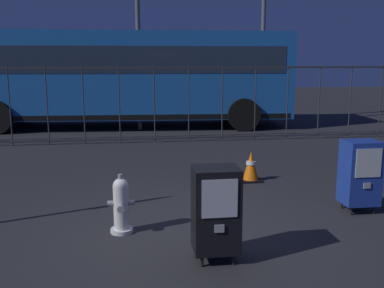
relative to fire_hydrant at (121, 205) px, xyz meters
The scene contains 7 objects.
ground_plane 0.82m from the fire_hydrant, 11.70° to the right, with size 60.00×60.00×0.00m, color #262628.
fire_hydrant is the anchor object (origin of this frame).
newspaper_box_primary 3.34m from the fire_hydrant, ahead, with size 0.48×0.42×1.02m.
newspaper_box_secondary 1.38m from the fire_hydrant, 42.16° to the right, with size 0.48×0.42×1.02m.
traffic_cone 3.07m from the fire_hydrant, 43.51° to the left, with size 0.36×0.36×0.53m.
fence_barrier 6.23m from the fire_hydrant, 83.26° to the left, with size 18.03×0.04×2.00m.
bus_near 9.25m from the fire_hydrant, 90.53° to the left, with size 10.62×3.23×3.00m.
Camera 1 is at (-0.55, -5.08, 2.10)m, focal length 40.85 mm.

